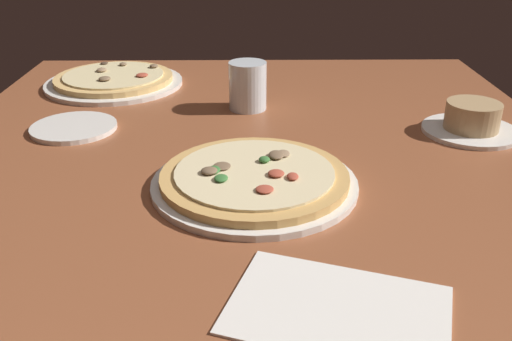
{
  "coord_description": "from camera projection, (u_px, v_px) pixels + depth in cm",
  "views": [
    {
      "loc": [
        70.88,
        -0.66,
        41.24
      ],
      "look_at": [
        -0.8,
        0.21,
        7.0
      ],
      "focal_mm": 39.19,
      "sensor_mm": 36.0,
      "label": 1
    }
  ],
  "objects": [
    {
      "name": "paper_menu",
      "position": [
        338.0,
        310.0,
        0.57
      ],
      "size": [
        21.03,
        25.53,
        0.3
      ],
      "primitive_type": "cube",
      "rotation": [
        0.0,
        0.0,
        -0.33
      ],
      "color": "white",
      "rests_on": "dining_table"
    },
    {
      "name": "pizza_main",
      "position": [
        257.0,
        179.0,
        0.81
      ],
      "size": [
        30.02,
        30.02,
        3.37
      ],
      "color": "silver",
      "rests_on": "dining_table"
    },
    {
      "name": "ramekin_on_saucer",
      "position": [
        472.0,
        121.0,
        1.0
      ],
      "size": [
        17.0,
        17.0,
        5.68
      ],
      "color": "silver",
      "rests_on": "dining_table"
    },
    {
      "name": "dining_table",
      "position": [
        255.0,
        204.0,
        0.81
      ],
      "size": [
        150.0,
        110.0,
        4.0
      ],
      "primitive_type": "cube",
      "color": "brown",
      "rests_on": "ground"
    },
    {
      "name": "pizza_side",
      "position": [
        114.0,
        80.0,
        1.27
      ],
      "size": [
        30.71,
        30.71,
        3.39
      ],
      "color": "silver",
      "rests_on": "dining_table"
    },
    {
      "name": "water_glass",
      "position": [
        248.0,
        89.0,
        1.11
      ],
      "size": [
        7.49,
        7.49,
        9.47
      ],
      "color": "silver",
      "rests_on": "dining_table"
    },
    {
      "name": "side_plate",
      "position": [
        74.0,
        128.0,
        1.02
      ],
      "size": [
        15.46,
        15.46,
        0.9
      ],
      "primitive_type": "cylinder",
      "color": "silver",
      "rests_on": "dining_table"
    }
  ]
}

